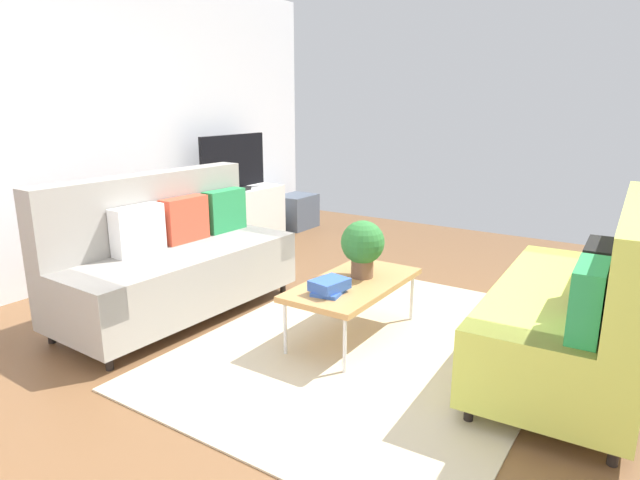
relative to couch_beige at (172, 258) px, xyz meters
name	(u,v)px	position (x,y,z in m)	size (l,w,h in m)	color
ground_plane	(344,343)	(0.25, -1.43, -0.45)	(7.68, 7.68, 0.00)	brown
wall_far	(83,123)	(0.25, 1.37, 1.00)	(6.40, 0.12, 2.90)	silver
area_rug	(374,345)	(0.34, -1.62, -0.45)	(2.90, 2.20, 0.01)	beige
couch_beige	(172,258)	(0.00, 0.00, 0.00)	(1.92, 0.90, 1.10)	gray
couch_green	(581,307)	(0.67, -2.84, -0.01)	(1.94, 0.92, 1.10)	#C1CC51
coffee_table	(354,285)	(0.39, -1.42, -0.06)	(1.10, 0.56, 0.42)	#B7844C
tv_console	(234,218)	(1.84, 1.03, -0.13)	(1.40, 0.44, 0.64)	silver
tv	(233,164)	(1.84, 1.01, 0.50)	(1.00, 0.20, 0.64)	black
storage_trunk	(296,211)	(2.94, 0.93, -0.23)	(0.52, 0.40, 0.44)	#4C5666
potted_plant	(363,245)	(0.51, -1.42, 0.21)	(0.31, 0.31, 0.41)	brown
table_book_0	(329,291)	(0.09, -1.41, -0.02)	(0.24, 0.18, 0.02)	#3359B2
table_book_1	(329,287)	(0.09, -1.41, 0.01)	(0.24, 0.18, 0.03)	#3359B2
table_book_2	(330,282)	(0.09, -1.41, 0.04)	(0.24, 0.18, 0.04)	#3359B2
vase_0	(192,192)	(1.26, 1.08, 0.26)	(0.13, 0.13, 0.13)	silver
bottle_0	(211,188)	(1.45, 0.99, 0.28)	(0.06, 0.06, 0.18)	#262626
bottle_1	(219,188)	(1.57, 0.99, 0.26)	(0.05, 0.05, 0.14)	gold
bottle_2	(225,185)	(1.66, 0.99, 0.29)	(0.06, 0.06, 0.19)	purple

